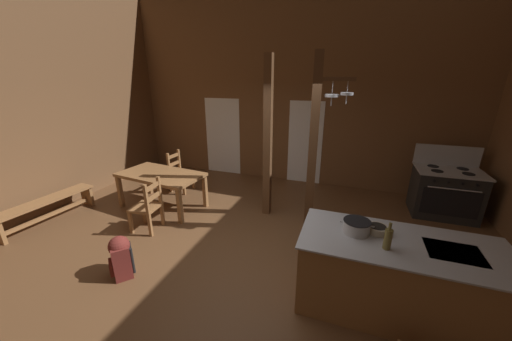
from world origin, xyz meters
The scene contains 17 objects.
ground_plane centered at (0.00, 0.00, -0.05)m, with size 9.04×7.67×0.10m, color brown.
wall_back centered at (0.00, 3.51, 2.31)m, with size 9.04×0.14×4.63m, color brown.
wall_left centered at (-4.19, 0.00, 2.31)m, with size 0.14×7.67×4.63m, color brown.
glazed_door_back_left centered at (-1.85, 3.43, 1.02)m, with size 1.00×0.01×2.05m, color white.
glazed_panel_back_right centered at (0.41, 3.43, 1.02)m, with size 0.84×0.01×2.05m, color white.
kitchen_island centered at (2.14, -0.32, 0.45)m, with size 2.16×0.97×0.91m.
stove_range centered at (3.31, 2.58, 0.48)m, with size 1.15×0.83×1.32m.
support_post_with_pot_rack centered at (0.94, 1.17, 1.58)m, with size 0.63×0.26×2.98m.
support_post_center centered at (0.04, 1.48, 1.49)m, with size 0.14×0.14×2.98m.
dining_table centered at (-2.08, 1.02, 0.65)m, with size 1.79×1.08×0.74m.
ladderback_chair_near_window centered at (-2.25, 1.89, 0.45)m, with size 0.46×0.46×0.95m.
ladderback_chair_by_post centered at (-1.73, 0.18, 0.45)m, with size 0.48×0.48×0.95m.
bench_along_left_wall centered at (-3.74, -0.22, 0.31)m, with size 0.47×1.71×0.44m.
backpack centered at (-1.28, -0.92, 0.31)m, with size 0.39×0.39×0.60m.
stockpot_on_counter centered at (1.66, -0.28, 0.99)m, with size 0.37×0.30×0.15m.
mixing_bowl_on_counter centered at (1.89, -0.20, 0.95)m, with size 0.23×0.23×0.08m.
bottle_tall_on_counter centered at (1.96, -0.50, 1.03)m, with size 0.08×0.08×0.30m.
Camera 1 is at (1.50, -3.24, 2.62)m, focal length 19.19 mm.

